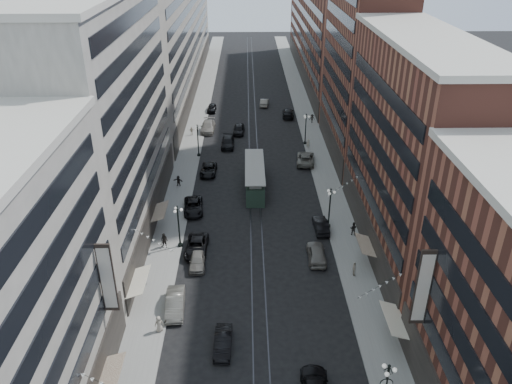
{
  "coord_description": "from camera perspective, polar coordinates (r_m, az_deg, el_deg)",
  "views": [
    {
      "loc": [
        -1.06,
        -22.08,
        33.82
      ],
      "look_at": [
        -0.02,
        32.52,
        5.0
      ],
      "focal_mm": 35.0,
      "sensor_mm": 36.0,
      "label": 1
    }
  ],
  "objects": [
    {
      "name": "car_5",
      "position": [
        47.22,
        -3.8,
        -16.76
      ],
      "size": [
        1.64,
        4.43,
        1.45
      ],
      "primitive_type": "imported",
      "rotation": [
        0.0,
        0.0,
        -0.02
      ],
      "color": "black",
      "rests_on": "ground"
    },
    {
      "name": "car_9",
      "position": [
        106.06,
        -5.08,
        9.54
      ],
      "size": [
        1.87,
        4.42,
        1.49
      ],
      "primitive_type": "imported",
      "rotation": [
        0.0,
        0.0,
        -0.03
      ],
      "color": "black",
      "rests_on": "ground"
    },
    {
      "name": "building_west_mid",
      "position": [
        60.67,
        -16.41,
        7.61
      ],
      "size": [
        8.0,
        36.0,
        28.0
      ],
      "primitive_type": "cube",
      "color": "#A9A295",
      "rests_on": "ground"
    },
    {
      "name": "car_4",
      "position": [
        58.15,
        6.92,
        -6.95
      ],
      "size": [
        2.13,
        5.06,
        1.71
      ],
      "primitive_type": "imported",
      "rotation": [
        0.0,
        0.0,
        3.12
      ],
      "color": "slate",
      "rests_on": "ground"
    },
    {
      "name": "car_11",
      "position": [
        81.66,
        5.67,
        3.85
      ],
      "size": [
        3.41,
        6.22,
        1.65
      ],
      "primitive_type": "imported",
      "rotation": [
        0.0,
        0.0,
        3.03
      ],
      "color": "#67665C",
      "rests_on": "ground"
    },
    {
      "name": "car_10",
      "position": [
        63.57,
        7.42,
        -3.77
      ],
      "size": [
        1.76,
        4.7,
        1.53
      ],
      "primitive_type": "imported",
      "rotation": [
        0.0,
        0.0,
        3.17
      ],
      "color": "black",
      "rests_on": "ground"
    },
    {
      "name": "lamppost_se_mid",
      "position": [
        88.25,
        5.7,
        7.31
      ],
      "size": [
        1.03,
        1.14,
        5.52
      ],
      "color": "black",
      "rests_on": "sidewalk_east"
    },
    {
      "name": "car_13",
      "position": [
        93.69,
        -1.98,
        7.18
      ],
      "size": [
        2.26,
        4.97,
        1.65
      ],
      "primitive_type": "imported",
      "rotation": [
        0.0,
        0.0,
        -0.06
      ],
      "color": "black",
      "rests_on": "ground"
    },
    {
      "name": "pedestrian_9",
      "position": [
        99.25,
        6.43,
        8.34
      ],
      "size": [
        1.17,
        0.6,
        1.73
      ],
      "primitive_type": "imported",
      "rotation": [
        0.0,
        0.0,
        0.13
      ],
      "color": "black",
      "rests_on": "sidewalk_east"
    },
    {
      "name": "sidewalk_east",
      "position": [
        98.81,
        6.04,
        7.7
      ],
      "size": [
        4.0,
        180.0,
        0.15
      ],
      "primitive_type": "cube",
      "color": "gray",
      "rests_on": "ground"
    },
    {
      "name": "building_east_tower",
      "position": [
        81.17,
        12.4,
        18.13
      ],
      "size": [
        8.0,
        26.0,
        42.0
      ],
      "primitive_type": "cube",
      "color": "brown",
      "rests_on": "ground"
    },
    {
      "name": "building_east_mid",
      "position": [
        57.54,
        17.34,
        4.22
      ],
      "size": [
        8.0,
        30.0,
        24.0
      ],
      "primitive_type": "cube",
      "color": "brown",
      "rests_on": "ground"
    },
    {
      "name": "lamppost_sw_mid",
      "position": [
        83.38,
        -6.65,
        6.01
      ],
      "size": [
        1.03,
        1.14,
        5.52
      ],
      "color": "black",
      "rests_on": "sidewalk_west"
    },
    {
      "name": "streetcar",
      "position": [
        73.05,
        -0.15,
        1.66
      ],
      "size": [
        2.79,
        12.63,
        3.49
      ],
      "color": "#253B2D",
      "rests_on": "ground"
    },
    {
      "name": "pedestrian_8",
      "position": [
        87.16,
        5.97,
        5.54
      ],
      "size": [
        0.67,
        0.5,
        1.68
      ],
      "primitive_type": "imported",
      "rotation": [
        0.0,
        0.0,
        3.31
      ],
      "color": "#BFB69E",
      "rests_on": "sidewalk_east"
    },
    {
      "name": "building_east_far",
      "position": [
        130.2,
        7.25,
        17.97
      ],
      "size": [
        8.0,
        72.0,
        24.0
      ],
      "primitive_type": "cube",
      "color": "brown",
      "rests_on": "ground"
    },
    {
      "name": "rail_west",
      "position": [
        98.1,
        -0.82,
        7.66
      ],
      "size": [
        0.12,
        180.0,
        0.02
      ],
      "primitive_type": "cube",
      "color": "#2D2D33",
      "rests_on": "ground"
    },
    {
      "name": "pedestrian_1",
      "position": [
        49.27,
        -11.02,
        -14.59
      ],
      "size": [
        0.95,
        0.76,
        1.71
      ],
      "primitive_type": "imported",
      "rotation": [
        0.0,
        0.0,
        3.57
      ],
      "color": "#A09684",
      "rests_on": "sidewalk_west"
    },
    {
      "name": "car_7",
      "position": [
        77.95,
        -5.44,
        2.55
      ],
      "size": [
        2.48,
        5.14,
        1.41
      ],
      "primitive_type": "imported",
      "rotation": [
        0.0,
        0.0,
        -0.03
      ],
      "color": "black",
      "rests_on": "ground"
    },
    {
      "name": "car_extra_0",
      "position": [
        87.81,
        -3.25,
        5.68
      ],
      "size": [
        2.26,
        5.46,
        1.58
      ],
      "primitive_type": "imported",
      "rotation": [
        0.0,
        0.0,
        -0.01
      ],
      "color": "black",
      "rests_on": "ground"
    },
    {
      "name": "pedestrian_2",
      "position": [
        60.46,
        -10.43,
        -5.48
      ],
      "size": [
        1.01,
        0.73,
        1.88
      ],
      "primitive_type": "imported",
      "rotation": [
        0.0,
        0.0,
        -0.28
      ],
      "color": "black",
      "rests_on": "sidewalk_west"
    },
    {
      "name": "pedestrian_4",
      "position": [
        56.13,
        11.16,
        -8.61
      ],
      "size": [
        0.45,
        0.98,
        1.66
      ],
      "primitive_type": "imported",
      "rotation": [
        0.0,
        0.0,
        1.57
      ],
      "color": "#B1A693",
      "rests_on": "sidewalk_east"
    },
    {
      "name": "car_8",
      "position": [
        95.18,
        -5.5,
        7.45
      ],
      "size": [
        2.62,
        6.17,
        1.78
      ],
      "primitive_type": "imported",
      "rotation": [
        0.0,
        0.0,
        -0.02
      ],
      "color": "gray",
      "rests_on": "ground"
    },
    {
      "name": "pedestrian_6",
      "position": [
        93.27,
        -7.36,
        6.95
      ],
      "size": [
        0.94,
        0.46,
        1.58
      ],
      "primitive_type": "imported",
      "rotation": [
        0.0,
        0.0,
        3.1
      ],
      "color": "#B3AA95",
      "rests_on": "sidewalk_west"
    },
    {
      "name": "pedestrian_7",
      "position": [
        63.02,
        11.05,
        -4.11
      ],
      "size": [
        0.96,
        0.72,
        1.77
      ],
      "primitive_type": "imported",
      "rotation": [
        0.0,
        0.0,
        2.82
      ],
      "color": "black",
      "rests_on": "sidewalk_east"
    },
    {
      "name": "car_extra_2",
      "position": [
        59.5,
        -6.81,
        -6.16
      ],
      "size": [
        2.71,
        5.54,
        1.52
      ],
      "primitive_type": "imported",
      "rotation": [
        0.0,
        0.0,
        -0.04
      ],
      "color": "black",
      "rests_on": "ground"
    },
    {
      "name": "lamppost_sw_far",
      "position": [
        59.32,
        -8.84,
        -3.75
      ],
      "size": [
        1.03,
        1.14,
        5.52
      ],
      "color": "black",
      "rests_on": "sidewalk_west"
    },
    {
      "name": "ground",
      "position": [
        88.79,
        -0.33,
        5.43
      ],
      "size": [
        220.0,
        220.0,
        0.0
      ],
      "primitive_type": "plane",
      "color": "black",
      "rests_on": "ground"
    },
    {
      "name": "car_extra_1",
      "position": [
        57.17,
        -6.71,
        -7.75
      ],
      "size": [
        1.86,
        4.42,
        1.49
      ],
      "primitive_type": "imported",
      "rotation": [
        0.0,
        0.0,
        0.02
      ],
      "color": "slate",
      "rests_on": "ground"
    },
    {
      "name": "pedestrian_5",
      "position": [
        74.47,
        -8.87,
        1.28
      ],
      "size": [
        1.56,
        0.9,
        1.62
      ],
      "primitive_type": "imported",
      "rotation": [
        0.0,
        0.0,
        -0.33
      ],
      "color": "black",
      "rests_on": "sidewalk_west"
    },
    {
      "name": "lamppost_se_far",
      "position": [
        63.04,
        8.42,
        -1.68
      ],
      "size": [
        1.03,
        1.14,
        5.52
      ],
      "color": "black",
      "rests_on": "sidewalk_east"
    },
    {
      "name": "car_12",
      "position": [
        102.7,
        3.69,
        9.01
      ],
      "size": [
        2.71,
        5.71,
        1.61
      ],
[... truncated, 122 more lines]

